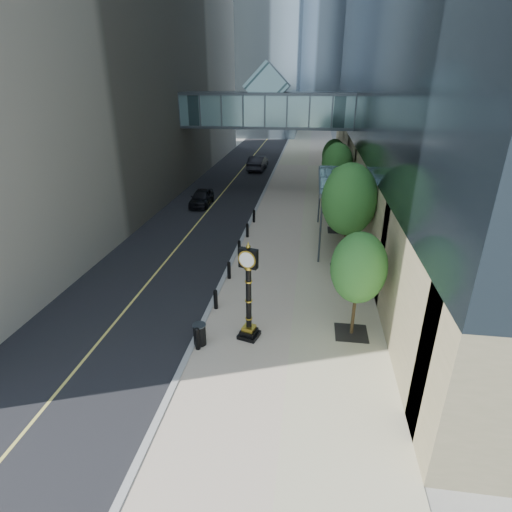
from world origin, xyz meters
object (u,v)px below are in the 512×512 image
at_px(car_near, 202,198).
at_px(trash_bin, 200,335).
at_px(pedestrian, 357,246).
at_px(street_clock, 249,299).
at_px(car_far, 258,163).

bearing_deg(car_near, trash_bin, -76.87).
bearing_deg(car_near, pedestrian, -40.30).
xyz_separation_m(street_clock, pedestrian, (5.26, 8.97, -1.03)).
bearing_deg(pedestrian, car_near, -29.16).
height_order(pedestrian, car_far, car_far).
height_order(pedestrian, car_near, pedestrian).
distance_m(car_near, car_far, 15.87).
height_order(trash_bin, car_near, car_near).
relative_size(trash_bin, pedestrian, 0.55).
relative_size(trash_bin, car_far, 0.17).
distance_m(trash_bin, pedestrian, 12.13).
xyz_separation_m(pedestrian, car_near, (-12.41, 9.90, -0.17)).
height_order(trash_bin, car_far, car_far).
xyz_separation_m(car_near, car_far, (2.85, 15.61, 0.16)).
xyz_separation_m(street_clock, car_near, (-7.14, 18.87, -1.20)).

